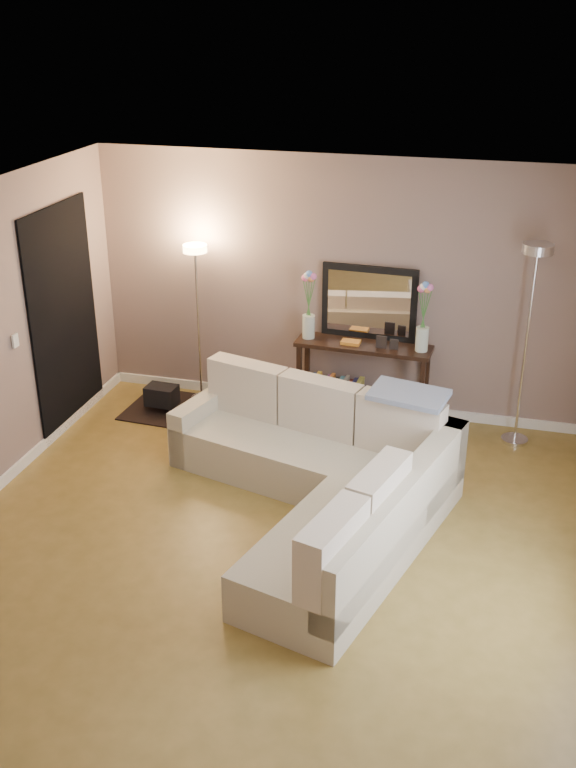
% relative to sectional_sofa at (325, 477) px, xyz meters
% --- Properties ---
extents(floor, '(5.00, 5.50, 0.01)m').
position_rel_sectional_sofa_xyz_m(floor, '(-0.33, -0.74, -0.33)').
color(floor, olive).
rests_on(floor, ground).
extents(ceiling, '(5.00, 5.50, 0.01)m').
position_rel_sectional_sofa_xyz_m(ceiling, '(-0.33, -0.74, 2.28)').
color(ceiling, white).
rests_on(ceiling, ground).
extents(wall_back, '(5.00, 0.02, 2.60)m').
position_rel_sectional_sofa_xyz_m(wall_back, '(-0.33, 2.02, 0.97)').
color(wall_back, gray).
rests_on(wall_back, ground).
extents(wall_front, '(5.00, 0.02, 2.60)m').
position_rel_sectional_sofa_xyz_m(wall_front, '(-0.33, -3.50, 0.97)').
color(wall_front, gray).
rests_on(wall_front, ground).
extents(baseboard_back, '(5.00, 0.03, 0.10)m').
position_rel_sectional_sofa_xyz_m(baseboard_back, '(-0.33, 1.99, -0.28)').
color(baseboard_back, white).
rests_on(baseboard_back, ground).
extents(doorway, '(0.02, 1.20, 2.20)m').
position_rel_sectional_sofa_xyz_m(doorway, '(-2.81, 0.96, 0.77)').
color(doorway, black).
rests_on(doorway, ground).
extents(switch_plate, '(0.02, 0.08, 0.12)m').
position_rel_sectional_sofa_xyz_m(switch_plate, '(-2.81, 0.11, 0.87)').
color(switch_plate, white).
rests_on(switch_plate, ground).
extents(sectional_sofa, '(2.64, 2.97, 0.88)m').
position_rel_sectional_sofa_xyz_m(sectional_sofa, '(0.00, 0.00, 0.00)').
color(sectional_sofa, '#C0B79C').
rests_on(sectional_sofa, floor).
extents(throw_blanket, '(0.70, 0.49, 0.08)m').
position_rel_sectional_sofa_xyz_m(throw_blanket, '(0.59, 0.47, 0.60)').
color(throw_blanket, gray).
rests_on(throw_blanket, sectional_sofa).
extents(console_table, '(1.35, 0.42, 0.82)m').
position_rel_sectional_sofa_xyz_m(console_table, '(-0.11, 1.76, 0.14)').
color(console_table, black).
rests_on(console_table, floor).
extents(leaning_mirror, '(0.95, 0.09, 0.74)m').
position_rel_sectional_sofa_xyz_m(leaning_mirror, '(-0.01, 1.93, 0.87)').
color(leaning_mirror, black).
rests_on(leaning_mirror, console_table).
extents(table_decor, '(0.57, 0.13, 0.13)m').
position_rel_sectional_sofa_xyz_m(table_decor, '(-0.03, 1.72, 0.52)').
color(table_decor, orange).
rests_on(table_decor, console_table).
extents(flower_vase_left, '(0.16, 0.13, 0.71)m').
position_rel_sectional_sofa_xyz_m(flower_vase_left, '(-0.59, 1.79, 0.79)').
color(flower_vase_left, silver).
rests_on(flower_vase_left, console_table).
extents(flower_vase_right, '(0.16, 0.13, 0.71)m').
position_rel_sectional_sofa_xyz_m(flower_vase_right, '(0.54, 1.74, 0.79)').
color(flower_vase_right, silver).
rests_on(flower_vase_right, console_table).
extents(floor_lamp_lit, '(0.25, 0.25, 1.69)m').
position_rel_sectional_sofa_xyz_m(floor_lamp_lit, '(-1.76, 1.78, 0.87)').
color(floor_lamp_lit, silver).
rests_on(floor_lamp_lit, floor).
extents(floor_lamp_unlit, '(0.32, 0.32, 1.96)m').
position_rel_sectional_sofa_xyz_m(floor_lamp_unlit, '(1.51, 1.68, 1.06)').
color(floor_lamp_unlit, silver).
rests_on(floor_lamp_unlit, floor).
extents(charcoal_rug, '(1.15, 0.89, 0.01)m').
position_rel_sectional_sofa_xyz_m(charcoal_rug, '(-1.87, 1.46, -0.32)').
color(charcoal_rug, black).
rests_on(charcoal_rug, floor).
extents(black_bag, '(0.32, 0.24, 0.20)m').
position_rel_sectional_sofa_xyz_m(black_bag, '(-2.04, 1.39, -0.14)').
color(black_bag, black).
rests_on(black_bag, charcoal_rug).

